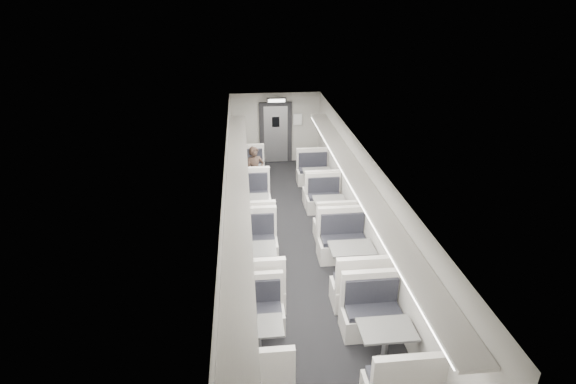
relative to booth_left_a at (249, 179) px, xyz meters
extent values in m
cube|color=black|center=(1.00, -3.57, -0.44)|extent=(3.00, 12.00, 0.12)
cube|color=silver|center=(1.00, -3.57, 2.08)|extent=(3.00, 12.00, 0.12)
cube|color=#B3B0A8|center=(1.00, 2.49, 0.82)|extent=(3.00, 0.12, 2.40)
cube|color=#B3B0A8|center=(-0.56, -3.57, 0.82)|extent=(0.12, 12.00, 2.40)
cube|color=#B3B0A8|center=(2.56, -3.57, 0.82)|extent=(0.12, 12.00, 2.40)
cube|color=silver|center=(0.00, -0.77, -0.16)|extent=(1.04, 0.58, 0.44)
cube|color=black|center=(0.00, -0.74, 0.11)|extent=(0.93, 0.46, 0.10)
cube|color=silver|center=(0.00, -0.98, 0.41)|extent=(1.04, 0.12, 0.69)
cube|color=silver|center=(0.00, 0.77, -0.16)|extent=(1.04, 0.58, 0.44)
cube|color=black|center=(0.00, 0.74, 0.11)|extent=(0.93, 0.46, 0.10)
cube|color=silver|center=(0.00, 0.98, 0.41)|extent=(1.04, 0.12, 0.69)
cylinder|color=silver|center=(0.00, 0.00, -0.04)|extent=(0.10, 0.10, 0.68)
cylinder|color=silver|center=(0.00, 0.00, -0.36)|extent=(0.35, 0.35, 0.03)
cube|color=slate|center=(0.00, 0.00, 0.34)|extent=(0.87, 0.59, 0.04)
cube|color=silver|center=(0.00, -3.04, -0.14)|extent=(1.11, 0.62, 0.47)
cube|color=black|center=(0.00, -3.01, 0.15)|extent=(0.99, 0.49, 0.11)
cube|color=silver|center=(0.00, -3.27, 0.46)|extent=(1.11, 0.13, 0.74)
cube|color=silver|center=(0.00, -1.40, -0.14)|extent=(1.11, 0.62, 0.47)
cube|color=black|center=(0.00, -1.43, 0.15)|extent=(0.99, 0.49, 0.11)
cube|color=silver|center=(0.00, -1.18, 0.46)|extent=(1.11, 0.13, 0.74)
cylinder|color=silver|center=(0.00, -2.22, -0.02)|extent=(0.11, 0.11, 0.72)
cylinder|color=silver|center=(0.00, -2.22, -0.36)|extent=(0.38, 0.38, 0.03)
cube|color=slate|center=(0.00, -2.22, 0.39)|extent=(0.92, 0.63, 0.04)
cube|color=silver|center=(0.00, -5.38, -0.14)|extent=(1.11, 0.62, 0.47)
cube|color=black|center=(0.00, -5.35, 0.14)|extent=(0.98, 0.49, 0.10)
cube|color=silver|center=(0.00, -5.61, 0.46)|extent=(1.11, 0.13, 0.73)
cube|color=silver|center=(0.00, -3.75, -0.14)|extent=(1.11, 0.62, 0.47)
cube|color=black|center=(0.00, -3.79, 0.14)|extent=(0.98, 0.49, 0.10)
cube|color=silver|center=(0.00, -3.53, 0.46)|extent=(1.11, 0.13, 0.73)
cylinder|color=silver|center=(0.00, -4.57, -0.02)|extent=(0.10, 0.10, 0.72)
cylinder|color=silver|center=(0.00, -4.57, -0.36)|extent=(0.38, 0.38, 0.03)
cube|color=slate|center=(0.00, -4.57, 0.38)|extent=(0.92, 0.63, 0.04)
cube|color=silver|center=(0.00, -7.44, -0.17)|extent=(0.98, 0.54, 0.41)
cube|color=black|center=(0.00, -7.42, 0.08)|extent=(0.87, 0.43, 0.09)
cube|color=silver|center=(0.00, -7.64, 0.36)|extent=(0.98, 0.11, 0.64)
cube|color=silver|center=(0.00, -6.01, -0.17)|extent=(0.98, 0.54, 0.41)
cube|color=black|center=(0.00, -6.03, 0.08)|extent=(0.87, 0.43, 0.09)
cube|color=silver|center=(0.00, -5.81, 0.36)|extent=(0.98, 0.11, 0.64)
cylinder|color=silver|center=(0.00, -6.72, -0.06)|extent=(0.09, 0.09, 0.64)
cylinder|color=silver|center=(0.00, -6.72, -0.37)|extent=(0.33, 0.33, 0.03)
cube|color=slate|center=(0.00, -6.72, 0.29)|extent=(0.81, 0.55, 0.04)
cube|color=silver|center=(2.00, -1.08, -0.17)|extent=(0.99, 0.55, 0.42)
cube|color=black|center=(2.00, -1.05, 0.09)|extent=(0.88, 0.44, 0.09)
cube|color=silver|center=(2.00, -1.28, 0.37)|extent=(0.99, 0.11, 0.66)
cube|color=silver|center=(2.00, 0.39, -0.17)|extent=(0.99, 0.55, 0.42)
cube|color=black|center=(2.00, 0.36, 0.09)|extent=(0.88, 0.44, 0.09)
cube|color=silver|center=(2.00, 0.59, 0.37)|extent=(0.99, 0.11, 0.66)
cylinder|color=silver|center=(2.00, -0.35, -0.06)|extent=(0.09, 0.09, 0.65)
cylinder|color=silver|center=(2.00, -0.35, -0.36)|extent=(0.34, 0.34, 0.03)
cube|color=slate|center=(2.00, -0.35, 0.31)|extent=(0.82, 0.56, 0.04)
cube|color=silver|center=(2.00, -2.94, -0.17)|extent=(0.96, 0.54, 0.41)
cube|color=black|center=(2.00, -2.91, 0.08)|extent=(0.85, 0.43, 0.09)
cube|color=silver|center=(2.00, -3.13, 0.35)|extent=(0.96, 0.11, 0.64)
cube|color=silver|center=(2.00, -1.52, -0.17)|extent=(0.96, 0.54, 0.41)
cube|color=black|center=(2.00, -1.55, 0.08)|extent=(0.85, 0.43, 0.09)
cube|color=silver|center=(2.00, -1.33, 0.35)|extent=(0.96, 0.11, 0.64)
cylinder|color=silver|center=(2.00, -2.23, -0.07)|extent=(0.09, 0.09, 0.63)
cylinder|color=silver|center=(2.00, -2.23, -0.37)|extent=(0.33, 0.33, 0.03)
cube|color=slate|center=(2.00, -2.23, 0.28)|extent=(0.80, 0.54, 0.04)
cube|color=silver|center=(2.00, -5.50, -0.15)|extent=(1.09, 0.61, 0.46)
cube|color=black|center=(2.00, -5.47, 0.14)|extent=(0.97, 0.48, 0.10)
cube|color=silver|center=(2.00, -5.73, 0.44)|extent=(1.09, 0.12, 0.72)
cube|color=silver|center=(2.00, -3.90, -0.15)|extent=(1.09, 0.61, 0.46)
cube|color=black|center=(2.00, -3.93, 0.14)|extent=(0.97, 0.48, 0.10)
cube|color=silver|center=(2.00, -3.68, 0.44)|extent=(1.09, 0.12, 0.72)
cylinder|color=silver|center=(2.00, -4.70, -0.02)|extent=(0.10, 0.10, 0.71)
cylinder|color=silver|center=(2.00, -4.70, -0.36)|extent=(0.37, 0.37, 0.03)
cube|color=slate|center=(2.00, -4.70, 0.37)|extent=(0.91, 0.62, 0.04)
cube|color=black|center=(2.00, -7.81, 0.12)|extent=(0.93, 0.47, 0.10)
cube|color=silver|center=(2.00, -8.05, 0.41)|extent=(1.05, 0.12, 0.69)
cube|color=silver|center=(2.00, -6.29, -0.16)|extent=(1.05, 0.59, 0.45)
cube|color=black|center=(2.00, -6.32, 0.12)|extent=(0.93, 0.47, 0.10)
cube|color=silver|center=(2.00, -6.08, 0.41)|extent=(1.05, 0.12, 0.69)
cylinder|color=silver|center=(2.00, -7.06, -0.04)|extent=(0.10, 0.10, 0.68)
cylinder|color=silver|center=(2.00, -7.06, -0.36)|extent=(0.36, 0.36, 0.03)
cube|color=slate|center=(2.00, -7.06, 0.35)|extent=(0.87, 0.60, 0.04)
imported|color=black|center=(0.19, -0.39, 0.37)|extent=(0.64, 0.52, 1.51)
cube|color=black|center=(-0.49, -0.17, 0.97)|extent=(0.02, 1.18, 0.84)
cube|color=black|center=(-0.49, -2.37, 0.97)|extent=(0.02, 1.18, 0.84)
cube|color=black|center=(-0.49, -4.57, 0.97)|extent=(0.02, 1.18, 0.84)
cube|color=black|center=(-0.49, -6.77, 0.97)|extent=(0.02, 1.18, 0.84)
cube|color=silver|center=(-0.26, -3.87, 1.54)|extent=(0.46, 10.40, 0.05)
cube|color=white|center=(-0.06, -3.87, 1.49)|extent=(0.05, 10.20, 0.04)
cube|color=silver|center=(2.26, -3.87, 1.54)|extent=(0.46, 10.40, 0.05)
cube|color=white|center=(2.06, -3.87, 1.49)|extent=(0.05, 10.20, 0.04)
cube|color=black|center=(1.00, 2.37, 0.67)|extent=(1.10, 0.10, 2.10)
cube|color=silver|center=(1.00, 2.34, 0.62)|extent=(0.80, 0.05, 1.95)
cube|color=black|center=(1.00, 2.30, 1.07)|extent=(0.25, 0.02, 0.35)
cube|color=black|center=(1.00, 1.88, 1.90)|extent=(0.62, 0.10, 0.16)
cube|color=silver|center=(1.00, 1.82, 1.90)|extent=(0.54, 0.02, 0.10)
cube|color=white|center=(1.75, 2.35, 1.12)|extent=(0.32, 0.02, 0.40)
camera|label=1|loc=(-0.10, -12.33, 5.22)|focal=28.00mm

